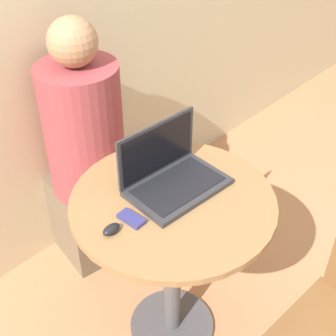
# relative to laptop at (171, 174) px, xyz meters

# --- Properties ---
(ground_plane) EXTENTS (12.00, 12.00, 0.00)m
(ground_plane) POSITION_rel_laptop_xyz_m (-0.05, -0.06, -0.82)
(ground_plane) COLOR tan
(back_wall) EXTENTS (7.00, 0.05, 2.60)m
(back_wall) POSITION_rel_laptop_xyz_m (-0.05, 0.79, 0.48)
(back_wall) COLOR beige
(back_wall) RESTS_ON ground_plane
(round_table) EXTENTS (0.75, 0.75, 0.78)m
(round_table) POSITION_rel_laptop_xyz_m (-0.05, -0.06, -0.24)
(round_table) COLOR #4C4C51
(round_table) RESTS_ON ground_plane
(laptop) EXTENTS (0.38, 0.26, 0.23)m
(laptop) POSITION_rel_laptop_xyz_m (0.00, 0.00, 0.00)
(laptop) COLOR #2D2D33
(laptop) RESTS_ON round_table
(cell_phone) EXTENTS (0.05, 0.10, 0.02)m
(cell_phone) POSITION_rel_laptop_xyz_m (-0.23, -0.04, -0.04)
(cell_phone) COLOR navy
(cell_phone) RESTS_ON round_table
(computer_mouse) EXTENTS (0.07, 0.04, 0.03)m
(computer_mouse) POSITION_rel_laptop_xyz_m (-0.32, -0.03, -0.03)
(computer_mouse) COLOR black
(computer_mouse) RESTS_ON round_table
(person_seated) EXTENTS (0.41, 0.57, 1.28)m
(person_seated) POSITION_rel_laptop_xyz_m (0.03, 0.61, -0.29)
(person_seated) COLOR brown
(person_seated) RESTS_ON ground_plane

